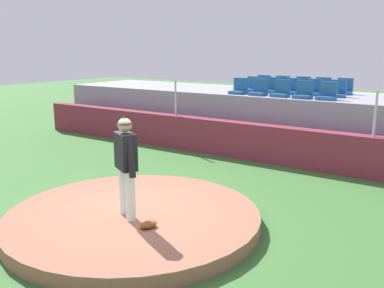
# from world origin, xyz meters

# --- Properties ---
(ground_plane) EXTENTS (60.00, 60.00, 0.00)m
(ground_plane) POSITION_xyz_m (0.00, 0.00, 0.00)
(ground_plane) COLOR #396B31
(pitchers_mound) EXTENTS (4.57, 4.57, 0.24)m
(pitchers_mound) POSITION_xyz_m (0.00, 0.00, 0.12)
(pitchers_mound) COLOR #936049
(pitchers_mound) RESTS_ON ground_plane
(pitcher) EXTENTS (0.71, 0.46, 1.78)m
(pitcher) POSITION_xyz_m (0.08, -0.23, 1.27)
(pitcher) COLOR white
(pitcher) RESTS_ON pitchers_mound
(baseball) EXTENTS (0.07, 0.07, 0.07)m
(baseball) POSITION_xyz_m (-0.21, -0.02, 0.28)
(baseball) COLOR white
(baseball) RESTS_ON pitchers_mound
(fielding_glove) EXTENTS (0.28, 0.35, 0.11)m
(fielding_glove) POSITION_xyz_m (0.68, -0.39, 0.30)
(fielding_glove) COLOR brown
(fielding_glove) RESTS_ON pitchers_mound
(brick_barrier) EXTENTS (17.62, 0.40, 1.05)m
(brick_barrier) POSITION_xyz_m (0.00, 5.38, 0.52)
(brick_barrier) COLOR maroon
(brick_barrier) RESTS_ON ground_plane
(fence_post_left) EXTENTS (0.06, 0.06, 1.12)m
(fence_post_left) POSITION_xyz_m (-3.01, 5.38, 1.61)
(fence_post_left) COLOR silver
(fence_post_left) RESTS_ON brick_barrier
(fence_post_right) EXTENTS (0.06, 0.06, 1.12)m
(fence_post_right) POSITION_xyz_m (2.92, 5.38, 1.61)
(fence_post_right) COLOR silver
(fence_post_right) RESTS_ON brick_barrier
(bleacher_platform) EXTENTS (17.24, 3.34, 1.72)m
(bleacher_platform) POSITION_xyz_m (0.00, 7.74, 0.86)
(bleacher_platform) COLOR #8D8DA0
(bleacher_platform) RESTS_ON ground_plane
(stadium_chair_0) EXTENTS (0.48, 0.44, 0.50)m
(stadium_chair_0) POSITION_xyz_m (-1.41, 6.63, 1.88)
(stadium_chair_0) COLOR #225B92
(stadium_chair_0) RESTS_ON bleacher_platform
(stadium_chair_1) EXTENTS (0.48, 0.44, 0.50)m
(stadium_chair_1) POSITION_xyz_m (-0.71, 6.61, 1.88)
(stadium_chair_1) COLOR #225B92
(stadium_chair_1) RESTS_ON bleacher_platform
(stadium_chair_2) EXTENTS (0.48, 0.44, 0.50)m
(stadium_chair_2) POSITION_xyz_m (0.01, 6.61, 1.88)
(stadium_chair_2) COLOR #225B92
(stadium_chair_2) RESTS_ON bleacher_platform
(stadium_chair_3) EXTENTS (0.48, 0.44, 0.50)m
(stadium_chair_3) POSITION_xyz_m (0.71, 6.59, 1.88)
(stadium_chair_3) COLOR #225B92
(stadium_chair_3) RESTS_ON bleacher_platform
(stadium_chair_4) EXTENTS (0.48, 0.44, 0.50)m
(stadium_chair_4) POSITION_xyz_m (1.39, 6.59, 1.88)
(stadium_chair_4) COLOR #225B92
(stadium_chair_4) RESTS_ON bleacher_platform
(stadium_chair_5) EXTENTS (0.48, 0.44, 0.50)m
(stadium_chair_5) POSITION_xyz_m (-1.37, 7.52, 1.88)
(stadium_chair_5) COLOR #225B92
(stadium_chair_5) RESTS_ON bleacher_platform
(stadium_chair_6) EXTENTS (0.48, 0.44, 0.50)m
(stadium_chair_6) POSITION_xyz_m (-0.73, 7.51, 1.88)
(stadium_chair_6) COLOR #225B92
(stadium_chair_6) RESTS_ON bleacher_platform
(stadium_chair_7) EXTENTS (0.48, 0.44, 0.50)m
(stadium_chair_7) POSITION_xyz_m (-0.00, 7.47, 1.88)
(stadium_chair_7) COLOR #225B92
(stadium_chair_7) RESTS_ON bleacher_platform
(stadium_chair_8) EXTENTS (0.48, 0.44, 0.50)m
(stadium_chair_8) POSITION_xyz_m (0.68, 7.51, 1.88)
(stadium_chair_8) COLOR #225B92
(stadium_chair_8) RESTS_ON bleacher_platform
(stadium_chair_9) EXTENTS (0.48, 0.44, 0.50)m
(stadium_chair_9) POSITION_xyz_m (1.41, 7.47, 1.88)
(stadium_chair_9) COLOR #225B92
(stadium_chair_9) RESTS_ON bleacher_platform
(stadium_chair_10) EXTENTS (0.48, 0.44, 0.50)m
(stadium_chair_10) POSITION_xyz_m (-1.41, 8.36, 1.88)
(stadium_chair_10) COLOR #225B92
(stadium_chair_10) RESTS_ON bleacher_platform
(stadium_chair_11) EXTENTS (0.48, 0.44, 0.50)m
(stadium_chair_11) POSITION_xyz_m (-0.71, 8.37, 1.88)
(stadium_chair_11) COLOR #225B92
(stadium_chair_11) RESTS_ON bleacher_platform
(stadium_chair_12) EXTENTS (0.48, 0.44, 0.50)m
(stadium_chair_12) POSITION_xyz_m (0.01, 8.40, 1.88)
(stadium_chair_12) COLOR #225B92
(stadium_chair_12) RESTS_ON bleacher_platform
(stadium_chair_13) EXTENTS (0.48, 0.44, 0.50)m
(stadium_chair_13) POSITION_xyz_m (0.69, 8.36, 1.88)
(stadium_chair_13) COLOR #225B92
(stadium_chair_13) RESTS_ON bleacher_platform
(stadium_chair_14) EXTENTS (0.48, 0.44, 0.50)m
(stadium_chair_14) POSITION_xyz_m (1.37, 8.38, 1.88)
(stadium_chair_14) COLOR #225B92
(stadium_chair_14) RESTS_ON bleacher_platform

